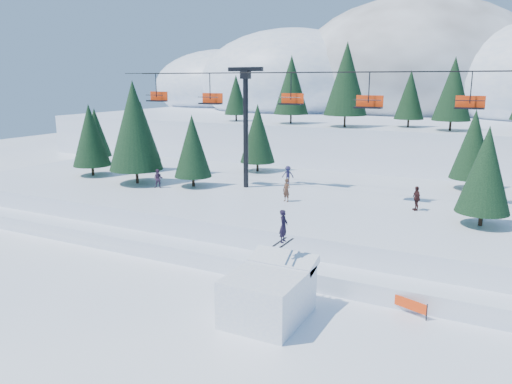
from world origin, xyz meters
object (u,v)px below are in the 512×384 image
at_px(banner_near, 402,302).
at_px(banner_far, 473,308).
at_px(chairlift, 361,112).
at_px(jump_kicker, 269,293).

relative_size(banner_near, banner_far, 0.97).
distance_m(chairlift, banner_far, 17.88).
height_order(banner_near, banner_far, same).
bearing_deg(chairlift, jump_kicker, -88.63).
height_order(chairlift, banner_far, chairlift).
relative_size(chairlift, banner_far, 16.62).
xyz_separation_m(jump_kicker, banner_near, (5.84, 3.72, -0.77)).
distance_m(chairlift, banner_near, 17.01).
xyz_separation_m(jump_kicker, banner_far, (9.17, 4.60, -0.77)).
xyz_separation_m(banner_near, banner_far, (3.33, 0.88, 0.00)).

